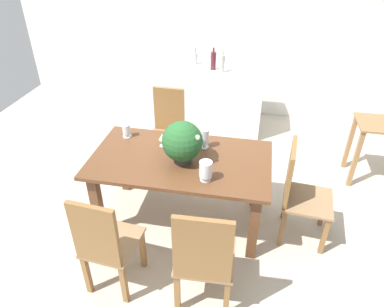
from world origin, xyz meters
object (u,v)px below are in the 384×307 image
Objects in this scene: wine_glass at (162,137)px; wine_bottle_dark at (195,58)px; chair_far_left at (168,127)px; crystal_vase_left at (204,137)px; kitchen_counter at (207,98)px; chair_foot_end at (298,189)px; wine_bottle_clear at (213,61)px; crystal_vase_right at (127,130)px; dining_table at (181,169)px; crystal_vase_center_near at (206,170)px; chair_near_left at (105,243)px; wine_bottle_tall at (222,63)px; flower_centerpiece at (182,142)px; chair_near_right at (204,257)px.

wine_bottle_dark is at bearing 91.22° from wine_glass.
chair_far_left is 0.99m from crystal_vase_left.
crystal_vase_left is 0.13× the size of kitchen_counter.
wine_bottle_clear reaches higher than chair_foot_end.
crystal_vase_right is at bearing 86.38° from chair_foot_end.
wine_glass is at bearing -76.66° from chair_far_left.
wine_glass is (-0.22, 0.18, 0.22)m from dining_table.
crystal_vase_center_near is at bearing -59.97° from chair_far_left.
dining_table is 11.83× the size of crystal_vase_right.
crystal_vase_center_near is at bearing -79.37° from crystal_vase_left.
dining_table is 1.05m from chair_near_left.
chair_foot_end is at bearing -59.86° from kitchen_counter.
crystal_vase_center_near is 0.63× the size of wine_bottle_clear.
chair_far_left reaches higher than crystal_vase_right.
kitchen_counter is (-0.35, 2.35, -0.40)m from crystal_vase_center_near.
crystal_vase_left is at bearing -110.73° from chair_near_left.
flower_centerpiece is at bearing -93.61° from wine_bottle_tall.
chair_near_left is at bearing 128.00° from chair_foot_end.
crystal_vase_center_near is at bearing -32.01° from crystal_vase_right.
dining_table is 1.04m from chair_far_left.
chair_near_left reaches higher than crystal_vase_left.
dining_table is at bearing 95.89° from chair_foot_end.
crystal_vase_center_near is 0.70m from wine_glass.
chair_near_right is 3.21m from wine_bottle_dark.
crystal_vase_center_near is at bearing -45.14° from dining_table.
wine_bottle_dark is at bearing 148.85° from wine_bottle_tall.
crystal_vase_right is at bearing -108.10° from kitchen_counter.
chair_foot_end is 7.24× the size of wine_glass.
chair_foot_end is (1.13, 0.01, -0.09)m from dining_table.
wine_bottle_clear is (0.25, 1.79, 0.21)m from wine_glass.
dining_table is 1.69× the size of chair_far_left.
wine_glass reaches higher than dining_table.
wine_bottle_clear is (0.02, 1.97, 0.44)m from dining_table.
wine_bottle_dark reaches higher than flower_centerpiece.
wine_bottle_dark reaches higher than chair_near_left.
crystal_vase_left is at bearing 7.27° from wine_glass.
crystal_vase_right is at bearing -101.46° from wine_bottle_dark.
chair_near_right is 3.07m from kitchen_counter.
chair_far_left is 0.98× the size of chair_near_right.
crystal_vase_right is at bearing -111.55° from wine_bottle_clear.
flower_centerpiece is at bearing -58.09° from dining_table.
crystal_vase_left is 1.09× the size of crystal_vase_center_near.
chair_foot_end is at bearing 19.77° from crystal_vase_center_near.
chair_near_left is at bearing -115.22° from flower_centerpiece.
wine_bottle_clear is at bearing 145.57° from wine_bottle_tall.
flower_centerpiece is (-1.09, -0.06, 0.43)m from chair_foot_end.
crystal_vase_right is at bearing -73.71° from chair_near_left.
chair_near_left is 1.10m from flower_centerpiece.
chair_near_right is at bearing -61.90° from wine_glass.
wine_glass is at bearing 140.92° from dining_table.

